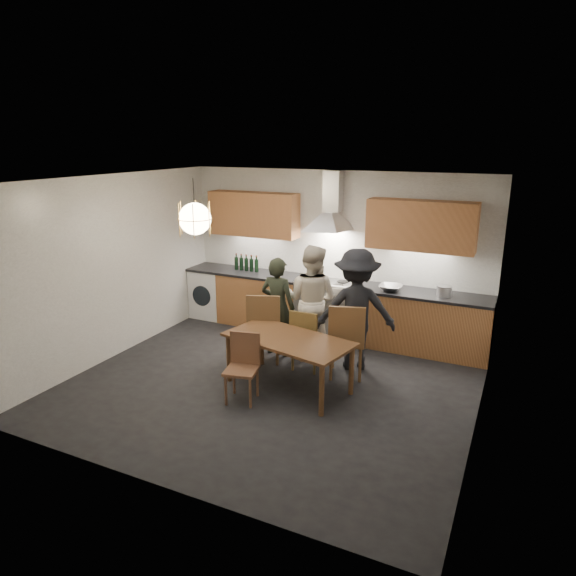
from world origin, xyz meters
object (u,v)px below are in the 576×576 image
at_px(mixing_bowl, 391,288).
at_px(wine_bottles, 246,263).
at_px(dining_table, 289,344).
at_px(chair_back_left, 264,323).
at_px(chair_front, 243,362).
at_px(stock_pot, 444,291).
at_px(person_right, 356,310).
at_px(person_mid, 311,300).
at_px(person_left, 278,307).

height_order(mixing_bowl, wine_bottles, wine_bottles).
relative_size(dining_table, mixing_bowl, 5.07).
distance_m(chair_back_left, chair_front, 1.07).
bearing_deg(stock_pot, mixing_bowl, -176.76).
relative_size(chair_front, person_right, 0.49).
height_order(chair_back_left, wine_bottles, wine_bottles).
height_order(dining_table, wine_bottles, wine_bottles).
distance_m(chair_front, person_mid, 1.69).
xyz_separation_m(person_mid, stock_pot, (1.74, 0.73, 0.16)).
bearing_deg(dining_table, chair_front, -115.59).
bearing_deg(wine_bottles, chair_back_left, -52.56).
relative_size(mixing_bowl, stock_pot, 1.65).
relative_size(chair_front, mixing_bowl, 2.42).
xyz_separation_m(person_right, stock_pot, (1.00, 0.93, 0.14)).
height_order(dining_table, person_left, person_left).
height_order(chair_back_left, mixing_bowl, chair_back_left).
bearing_deg(stock_pot, chair_back_left, -148.70).
relative_size(chair_front, wine_bottles, 1.80).
bearing_deg(stock_pot, wine_bottles, 178.47).
bearing_deg(chair_front, dining_table, 39.72).
bearing_deg(person_right, wine_bottles, -45.19).
relative_size(chair_back_left, wine_bottles, 2.23).
bearing_deg(stock_pot, chair_front, -129.26).
height_order(dining_table, mixing_bowl, mixing_bowl).
bearing_deg(chair_back_left, dining_table, 118.30).
height_order(dining_table, chair_front, chair_front).
bearing_deg(person_left, wine_bottles, -41.10).
height_order(chair_back_left, stock_pot, stock_pot).
bearing_deg(chair_back_left, mixing_bowl, -158.52).
xyz_separation_m(mixing_bowl, wine_bottles, (-2.53, 0.13, 0.10)).
distance_m(dining_table, wine_bottles, 2.66).
height_order(chair_front, stock_pot, stock_pot).
distance_m(person_left, stock_pot, 2.39).
relative_size(person_left, mixing_bowl, 4.28).
bearing_deg(chair_front, person_right, 44.70).
bearing_deg(dining_table, stock_pot, 62.76).
xyz_separation_m(chair_front, person_right, (0.94, 1.44, 0.36)).
xyz_separation_m(dining_table, chair_back_left, (-0.63, 0.55, -0.01)).
xyz_separation_m(mixing_bowl, stock_pot, (0.76, 0.04, 0.03)).
bearing_deg(wine_bottles, mixing_bowl, -2.97).
relative_size(dining_table, chair_front, 2.09).
relative_size(chair_front, person_mid, 0.51).
relative_size(person_mid, person_right, 0.97).
bearing_deg(mixing_bowl, chair_front, -116.82).
distance_m(chair_front, stock_pot, 3.10).
xyz_separation_m(chair_front, stock_pot, (1.94, 2.37, 0.50)).
xyz_separation_m(chair_back_left, person_mid, (0.46, 0.61, 0.23)).
distance_m(mixing_bowl, wine_bottles, 2.53).
xyz_separation_m(person_mid, mixing_bowl, (0.98, 0.69, 0.13)).
bearing_deg(person_right, mixing_bowl, -126.45).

